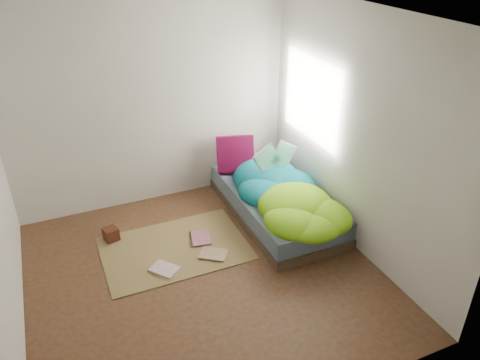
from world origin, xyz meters
The scene contains 12 objects.
ground centered at (0.00, 0.00, 0.00)m, with size 3.50×3.50×0.00m, color #422619.
room_walls centered at (0.01, 0.01, 1.63)m, with size 3.54×3.54×2.62m.
bed centered at (1.22, 0.72, 0.17)m, with size 1.00×2.00×0.34m.
duvet centered at (1.22, 0.50, 0.51)m, with size 0.96×1.84×0.34m, color #08667A, non-canonical shape.
rug centered at (-0.15, 0.55, 0.01)m, with size 1.60×1.10×0.01m, color brown.
pillow_floral centered at (1.33, 1.31, 0.41)m, with size 0.60×0.37×0.13m, color beige.
pillow_magenta centered at (0.98, 1.44, 0.58)m, with size 0.48×0.15×0.48m, color #490419.
open_book centered at (1.27, 0.88, 0.83)m, with size 0.49×0.11×0.30m, color green, non-canonical shape.
wooden_box centered at (-0.77, 1.00, 0.09)m, with size 0.15×0.15×0.15m, color #34140B.
floor_book_a centered at (-0.44, 0.16, 0.02)m, with size 0.21×0.29×0.02m, color silver.
floor_book_b centered at (0.07, 0.61, 0.03)m, with size 0.22×0.29×0.03m, color #B56883.
floor_book_c centered at (0.14, 0.17, 0.02)m, with size 0.22×0.30×0.02m, color tan.
Camera 1 is at (-1.18, -3.64, 3.25)m, focal length 35.00 mm.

